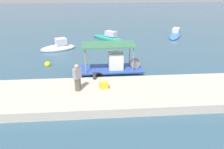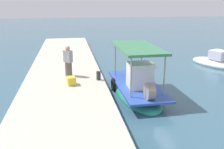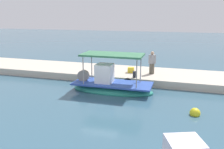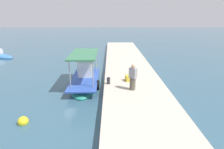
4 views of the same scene
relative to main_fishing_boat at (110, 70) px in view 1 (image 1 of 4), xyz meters
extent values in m
plane|color=#365A6E|center=(0.36, 0.58, -0.44)|extent=(120.00, 120.00, 0.00)
cube|color=beige|center=(0.36, -3.78, -0.16)|extent=(36.00, 4.44, 0.56)
ellipsoid|color=#268975|center=(-0.10, 0.01, -0.36)|extent=(5.65, 2.17, 0.85)
cube|color=#2F50AE|center=(-0.10, 0.01, 0.11)|extent=(5.42, 2.16, 0.10)
cube|color=white|center=(0.46, 0.01, 0.75)|extent=(1.12, 1.16, 1.37)
cylinder|color=gray|center=(1.69, 0.82, 1.05)|extent=(0.07, 0.07, 1.98)
cylinder|color=gray|center=(1.71, -0.76, 1.05)|extent=(0.07, 0.07, 1.98)
cylinder|color=gray|center=(-1.91, 0.77, 1.05)|extent=(0.07, 0.07, 1.98)
cylinder|color=gray|center=(-1.88, -0.81, 1.05)|extent=(0.07, 0.07, 1.98)
cube|color=#3A7953|center=(-0.10, 0.01, 2.10)|extent=(4.12, 2.04, 0.12)
torus|color=black|center=(-0.92, -1.09, -0.09)|extent=(0.74, 0.19, 0.74)
cylinder|color=gray|center=(2.04, 0.04, 0.51)|extent=(0.81, 0.36, 0.80)
cylinder|color=#595346|center=(-2.30, -3.51, 0.54)|extent=(0.56, 0.56, 0.83)
cube|color=gray|center=(-2.30, -3.51, 1.30)|extent=(0.56, 0.55, 0.69)
sphere|color=tan|center=(-2.30, -3.51, 1.77)|extent=(0.27, 0.27, 0.27)
cylinder|color=#2D2D33|center=(-1.23, -1.88, 0.37)|extent=(0.24, 0.24, 0.49)
cube|color=gold|center=(-0.63, -3.39, 0.34)|extent=(0.58, 0.50, 0.43)
sphere|color=yellow|center=(-5.42, 2.58, -0.33)|extent=(0.55, 0.55, 0.55)
ellipsoid|color=#3D7BC6|center=(9.80, 12.52, -0.34)|extent=(3.51, 5.02, 0.70)
cube|color=silver|center=(10.03, 12.96, 0.30)|extent=(1.44, 1.70, 0.59)
ellipsoid|color=teal|center=(0.57, 11.55, -0.30)|extent=(4.38, 4.40, 0.77)
cube|color=silver|center=(0.92, 11.20, 0.39)|extent=(1.58, 1.59, 0.62)
ellipsoid|color=silver|center=(-5.22, 7.52, -0.30)|extent=(4.18, 3.03, 0.77)
cube|color=silver|center=(-4.86, 7.66, 0.43)|extent=(1.45, 1.40, 0.69)
camera|label=1|loc=(-1.11, -16.18, 6.65)|focal=35.09mm
camera|label=2|loc=(12.27, -3.41, 4.46)|focal=40.77mm
camera|label=3|loc=(-4.61, 14.91, 4.71)|focal=37.95mm
camera|label=4|loc=(-13.74, -2.01, 5.10)|focal=29.28mm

